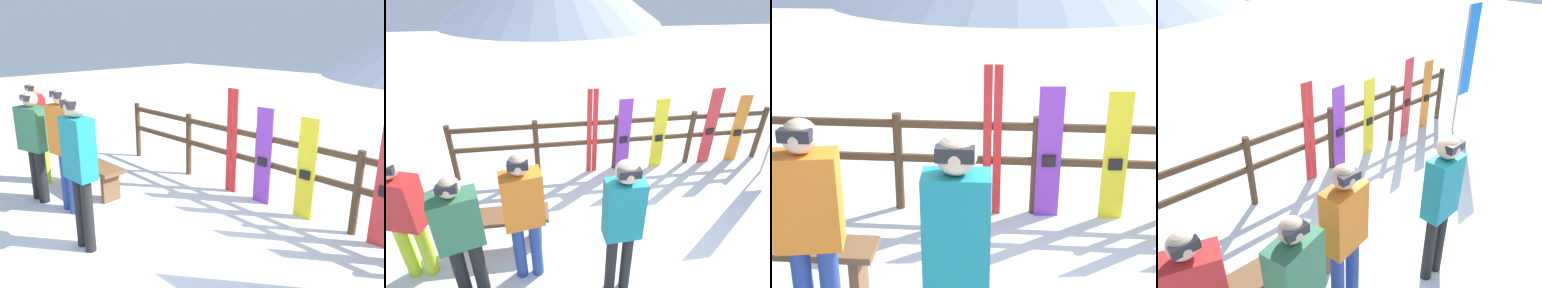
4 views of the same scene
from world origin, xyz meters
TOP-DOWN VIEW (x-y plane):
  - ground_plane at (0.00, 0.00)m, footprint 40.00×40.00m
  - fence at (0.00, 2.07)m, footprint 6.04×0.10m
  - bench at (-1.98, 0.44)m, footprint 1.24×0.36m
  - person_teal at (-0.61, -0.49)m, footprint 0.41×0.24m
  - person_orange at (-1.64, -0.14)m, footprint 0.48×0.31m
  - person_plaid_green at (-2.30, -0.30)m, footprint 0.52×0.38m
  - ski_pair_red at (-0.47, 2.01)m, footprint 0.20×0.02m
  - snowboard_purple at (0.13, 2.01)m, footprint 0.26×0.07m
  - snowboard_yellow at (0.81, 2.01)m, footprint 0.26×0.07m
  - snowboard_red at (1.83, 2.01)m, footprint 0.26×0.08m
  - snowboard_orange at (2.42, 2.01)m, footprint 0.24×0.06m
  - rental_flag at (2.91, 1.52)m, footprint 0.40×0.04m

SIDE VIEW (x-z plane):
  - ground_plane at x=0.00m, z-range 0.00..0.00m
  - bench at x=-1.98m, z-range 0.11..0.61m
  - fence at x=0.00m, z-range 0.12..1.22m
  - snowboard_orange at x=2.42m, z-range 0.00..1.40m
  - snowboard_yellow at x=0.81m, z-range 0.00..1.41m
  - snowboard_purple at x=0.13m, z-range 0.00..1.44m
  - snowboard_red at x=1.83m, z-range 0.00..1.56m
  - ski_pair_red at x=-0.47m, z-range 0.00..1.66m
  - person_plaid_green at x=-2.30m, z-range 0.12..1.79m
  - person_orange at x=-1.64m, z-range 0.15..1.92m
  - person_teal at x=-0.61m, z-range 0.18..2.00m
  - rental_flag at x=2.91m, z-range 0.24..2.68m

